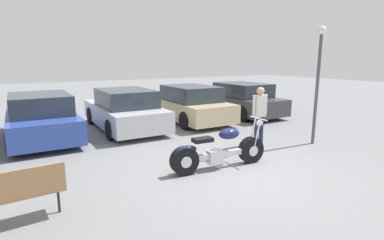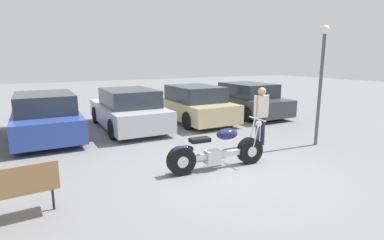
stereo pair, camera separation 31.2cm
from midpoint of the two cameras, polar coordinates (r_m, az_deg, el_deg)
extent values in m
plane|color=slate|center=(6.68, 7.27, -9.90)|extent=(60.00, 60.00, 0.00)
cylinder|color=black|center=(7.26, 9.94, -5.65)|extent=(0.63, 0.24, 0.61)
cylinder|color=silver|center=(7.26, 9.94, -5.65)|extent=(0.26, 0.24, 0.25)
cylinder|color=black|center=(6.42, -2.87, -7.80)|extent=(0.63, 0.24, 0.61)
cylinder|color=silver|center=(6.42, -2.87, -7.80)|extent=(0.26, 0.24, 0.25)
cube|color=silver|center=(6.79, 3.95, -6.58)|extent=(1.34, 0.20, 0.12)
cube|color=silver|center=(6.74, 3.05, -6.98)|extent=(0.36, 0.26, 0.30)
ellipsoid|color=#191E4C|center=(6.79, 5.78, -2.62)|extent=(0.54, 0.33, 0.25)
cube|color=black|center=(6.48, 0.65, -3.81)|extent=(0.46, 0.27, 0.09)
ellipsoid|color=#191E4C|center=(6.37, -2.47, -5.78)|extent=(0.49, 0.23, 0.20)
cylinder|color=silver|center=(7.14, 11.06, -2.85)|extent=(0.22, 0.05, 0.76)
cylinder|color=silver|center=(7.28, 10.20, -2.54)|extent=(0.22, 0.05, 0.76)
cylinder|color=silver|center=(7.19, 11.31, 0.29)|extent=(0.07, 0.62, 0.03)
sphere|color=silver|center=(7.23, 11.52, -0.61)|extent=(0.15, 0.15, 0.15)
cylinder|color=silver|center=(6.78, 0.65, -7.68)|extent=(1.34, 0.17, 0.08)
cube|color=#2D479E|center=(10.48, -27.50, -0.39)|extent=(1.84, 4.36, 0.67)
cube|color=#28333D|center=(10.12, -27.74, 2.78)|extent=(1.62, 2.27, 0.57)
cylinder|color=black|center=(11.84, -31.96, -0.51)|extent=(0.20, 0.64, 0.64)
cylinder|color=black|center=(11.90, -23.68, 0.33)|extent=(0.20, 0.64, 0.64)
cylinder|color=black|center=(9.19, -32.25, -3.57)|extent=(0.20, 0.64, 0.64)
cylinder|color=black|center=(9.27, -21.60, -2.46)|extent=(0.20, 0.64, 0.64)
cube|color=#BCBCC1|center=(10.93, -13.62, 1.05)|extent=(1.84, 4.36, 0.67)
cube|color=#28333D|center=(10.59, -13.36, 4.13)|extent=(1.62, 2.27, 0.57)
cylinder|color=black|center=(12.06, -19.38, 0.79)|extent=(0.20, 0.64, 0.64)
cylinder|color=black|center=(12.49, -11.63, 1.56)|extent=(0.20, 0.64, 0.64)
cylinder|color=black|center=(9.46, -16.14, -1.83)|extent=(0.20, 0.64, 0.64)
cylinder|color=black|center=(10.01, -6.57, -0.73)|extent=(0.20, 0.64, 0.64)
cube|color=#C6B284|center=(12.00, -1.58, 2.29)|extent=(1.84, 4.36, 0.67)
cube|color=#28333D|center=(11.69, -0.97, 5.11)|extent=(1.62, 2.27, 0.57)
cylinder|color=black|center=(12.87, -7.86, 1.98)|extent=(0.20, 0.64, 0.64)
cylinder|color=black|center=(13.61, -1.15, 2.61)|extent=(0.20, 0.64, 0.64)
cylinder|color=black|center=(10.46, -2.12, -0.12)|extent=(0.20, 0.64, 0.64)
cylinder|color=black|center=(11.36, 5.54, 0.77)|extent=(0.20, 0.64, 0.64)
cube|color=#3D3D42|center=(13.49, 8.20, 3.20)|extent=(1.84, 4.36, 0.67)
cube|color=#28333D|center=(13.22, 8.99, 5.72)|extent=(1.62, 2.27, 0.57)
cylinder|color=black|center=(14.11, 2.01, 2.93)|extent=(0.20, 0.64, 0.64)
cylinder|color=black|center=(15.10, 7.55, 3.40)|extent=(0.20, 0.64, 0.64)
cylinder|color=black|center=(11.95, 8.98, 1.21)|extent=(0.20, 0.64, 0.64)
cylinder|color=black|center=(13.10, 14.83, 1.87)|extent=(0.20, 0.64, 0.64)
cube|color=#997047|center=(5.35, -33.02, -12.15)|extent=(1.56, 0.50, 0.05)
cube|color=#997047|center=(5.11, -33.23, -10.62)|extent=(1.53, 0.14, 0.44)
cylinder|color=black|center=(5.47, -25.61, -13.44)|extent=(0.04, 0.04, 0.45)
cylinder|color=#4C4C51|center=(9.18, 21.79, 5.27)|extent=(0.09, 0.09, 3.12)
sphere|color=white|center=(9.17, 22.58, 15.51)|extent=(0.24, 0.24, 0.24)
cylinder|color=#232847|center=(8.72, 11.14, -2.07)|extent=(0.12, 0.12, 0.82)
cylinder|color=#232847|center=(8.85, 12.06, -1.92)|extent=(0.12, 0.12, 0.82)
cube|color=silver|center=(8.65, 11.79, 2.65)|extent=(0.34, 0.20, 0.62)
cylinder|color=silver|center=(8.50, 10.70, 2.75)|extent=(0.08, 0.08, 0.57)
cylinder|color=silver|center=(8.79, 12.87, 2.95)|extent=(0.08, 0.08, 0.57)
sphere|color=tan|center=(8.60, 11.91, 5.42)|extent=(0.22, 0.22, 0.22)
camera|label=1|loc=(0.16, -91.13, -0.23)|focal=28.00mm
camera|label=2|loc=(0.16, 88.87, 0.23)|focal=28.00mm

